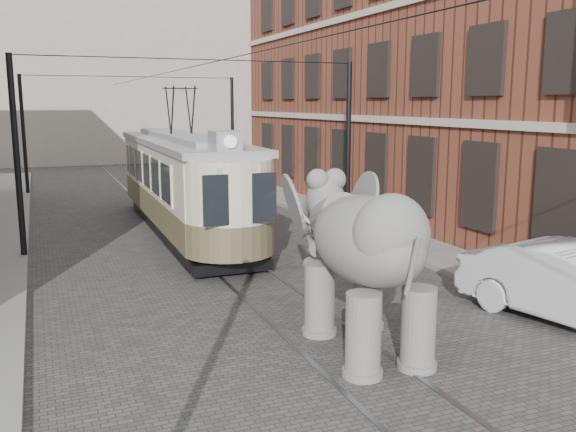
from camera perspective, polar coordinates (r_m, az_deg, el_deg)
name	(u,v)px	position (r m, az deg, el deg)	size (l,w,h in m)	color
ground	(270,294)	(15.28, -1.67, -7.20)	(120.00, 120.00, 0.00)	#43413E
tram_rails	(270,294)	(15.28, -1.68, -7.16)	(1.54, 80.00, 0.02)	slate
sidewalk_right	(471,267)	(18.15, 16.44, -4.55)	(2.00, 60.00, 0.15)	slate
brick_building	(438,70)	(27.81, 13.63, 12.93)	(8.00, 26.00, 12.00)	brown
distant_block	(98,73)	(53.96, -17.02, 12.43)	(28.00, 10.00, 14.00)	gray
catenary	(207,156)	(19.36, -7.46, 5.50)	(11.00, 30.20, 6.00)	black
tram	(182,161)	(22.48, -9.68, 5.02)	(2.68, 12.99, 5.16)	beige
elephant	(367,266)	(11.59, 7.22, -4.58)	(2.94, 5.34, 3.27)	#5E5B57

